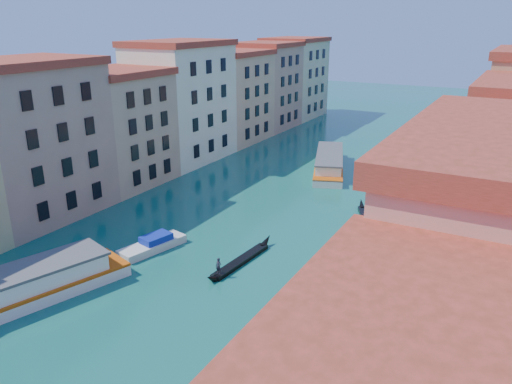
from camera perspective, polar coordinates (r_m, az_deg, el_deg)
left_bank_palazzos at (r=86.31m, az=-11.02°, el=9.01°), size 12.80×128.40×21.00m
quay at (r=70.23m, az=21.71°, el=-2.18°), size 4.00×140.00×1.00m
mooring_poles_right at (r=38.64m, az=9.45°, el=-17.94°), size 1.44×54.24×3.20m
vaporetto_near at (r=50.35m, az=-26.29°, el=-10.20°), size 11.01×21.89×3.18m
vaporetto_far at (r=85.85m, az=8.36°, el=3.38°), size 11.00×20.46×2.99m
gondola_fore at (r=53.18m, az=-1.76°, el=-7.71°), size 1.91×11.94×2.38m
gondola_far at (r=65.19m, az=12.51°, el=-2.99°), size 5.80×11.00×1.67m
motorboat_mid at (r=57.12m, az=-11.66°, el=-5.88°), size 4.27×8.21×1.63m
motorboat_far at (r=90.12m, az=17.12°, el=2.99°), size 2.70×7.60×1.55m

